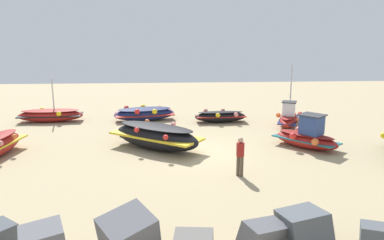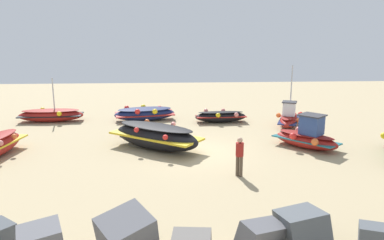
{
  "view_description": "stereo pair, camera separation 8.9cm",
  "coord_description": "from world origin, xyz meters",
  "px_view_note": "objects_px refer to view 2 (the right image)",
  "views": [
    {
      "loc": [
        1.28,
        17.58,
        5.61
      ],
      "look_at": [
        -0.15,
        -3.18,
        0.9
      ],
      "focal_mm": 35.01,
      "sensor_mm": 36.0,
      "label": 1
    },
    {
      "loc": [
        1.2,
        17.59,
        5.61
      ],
      "look_at": [
        -0.15,
        -3.18,
        0.9
      ],
      "focal_mm": 35.01,
      "sensor_mm": 36.0,
      "label": 2
    }
  ],
  "objects_px": {
    "fishing_boat_0": "(307,137)",
    "fishing_boat_7": "(145,113)",
    "fishing_boat_5": "(221,116)",
    "mooring_buoy_0": "(122,130)",
    "fishing_boat_2": "(156,136)",
    "person_walking": "(240,154)",
    "fishing_boat_4": "(289,118)",
    "fishing_boat_6": "(51,115)"
  },
  "relations": [
    {
      "from": "fishing_boat_2",
      "to": "fishing_boat_7",
      "type": "relative_size",
      "value": 1.18
    },
    {
      "from": "fishing_boat_2",
      "to": "fishing_boat_4",
      "type": "bearing_deg",
      "value": 64.41
    },
    {
      "from": "fishing_boat_2",
      "to": "person_walking",
      "type": "relative_size",
      "value": 3.06
    },
    {
      "from": "fishing_boat_6",
      "to": "fishing_boat_2",
      "type": "bearing_deg",
      "value": 134.6
    },
    {
      "from": "fishing_boat_0",
      "to": "fishing_boat_6",
      "type": "height_order",
      "value": "fishing_boat_6"
    },
    {
      "from": "fishing_boat_2",
      "to": "fishing_boat_4",
      "type": "xyz_separation_m",
      "value": [
        -8.29,
        -4.43,
        -0.17
      ]
    },
    {
      "from": "fishing_boat_2",
      "to": "fishing_boat_4",
      "type": "relative_size",
      "value": 1.31
    },
    {
      "from": "fishing_boat_2",
      "to": "fishing_boat_5",
      "type": "height_order",
      "value": "fishing_boat_2"
    },
    {
      "from": "fishing_boat_6",
      "to": "fishing_boat_7",
      "type": "distance_m",
      "value": 6.22
    },
    {
      "from": "fishing_boat_4",
      "to": "fishing_boat_7",
      "type": "height_order",
      "value": "fishing_boat_4"
    },
    {
      "from": "person_walking",
      "to": "fishing_boat_2",
      "type": "bearing_deg",
      "value": -103.38
    },
    {
      "from": "fishing_boat_2",
      "to": "fishing_boat_5",
      "type": "relative_size",
      "value": 1.46
    },
    {
      "from": "fishing_boat_0",
      "to": "fishing_boat_5",
      "type": "relative_size",
      "value": 1.0
    },
    {
      "from": "fishing_boat_4",
      "to": "fishing_boat_6",
      "type": "bearing_deg",
      "value": -75.51
    },
    {
      "from": "fishing_boat_2",
      "to": "person_walking",
      "type": "bearing_deg",
      "value": -12.54
    },
    {
      "from": "person_walking",
      "to": "fishing_boat_7",
      "type": "bearing_deg",
      "value": -121.93
    },
    {
      "from": "fishing_boat_5",
      "to": "mooring_buoy_0",
      "type": "relative_size",
      "value": 6.86
    },
    {
      "from": "fishing_boat_0",
      "to": "fishing_boat_5",
      "type": "height_order",
      "value": "fishing_boat_0"
    },
    {
      "from": "fishing_boat_2",
      "to": "fishing_boat_4",
      "type": "distance_m",
      "value": 9.4
    },
    {
      "from": "fishing_boat_2",
      "to": "fishing_boat_6",
      "type": "bearing_deg",
      "value": 173.34
    },
    {
      "from": "mooring_buoy_0",
      "to": "fishing_boat_7",
      "type": "bearing_deg",
      "value": -105.64
    },
    {
      "from": "fishing_boat_0",
      "to": "fishing_boat_6",
      "type": "xyz_separation_m",
      "value": [
        14.85,
        -6.96,
        -0.12
      ]
    },
    {
      "from": "fishing_boat_0",
      "to": "fishing_boat_7",
      "type": "height_order",
      "value": "fishing_boat_0"
    },
    {
      "from": "fishing_boat_7",
      "to": "person_walking",
      "type": "distance_m",
      "value": 11.54
    },
    {
      "from": "fishing_boat_2",
      "to": "person_walking",
      "type": "xyz_separation_m",
      "value": [
        -3.5,
        4.0,
        0.26
      ]
    },
    {
      "from": "fishing_boat_7",
      "to": "mooring_buoy_0",
      "type": "xyz_separation_m",
      "value": [
        1.09,
        3.9,
        -0.15
      ]
    },
    {
      "from": "fishing_boat_0",
      "to": "fishing_boat_5",
      "type": "xyz_separation_m",
      "value": [
        3.58,
        -6.03,
        -0.16
      ]
    },
    {
      "from": "fishing_boat_4",
      "to": "fishing_boat_6",
      "type": "distance_m",
      "value": 15.6
    },
    {
      "from": "fishing_boat_0",
      "to": "fishing_boat_4",
      "type": "distance_m",
      "value": 4.77
    },
    {
      "from": "person_walking",
      "to": "mooring_buoy_0",
      "type": "relative_size",
      "value": 3.27
    },
    {
      "from": "mooring_buoy_0",
      "to": "fishing_boat_4",
      "type": "bearing_deg",
      "value": -170.65
    },
    {
      "from": "person_walking",
      "to": "fishing_boat_6",
      "type": "bearing_deg",
      "value": -99.57
    },
    {
      "from": "fishing_boat_6",
      "to": "fishing_boat_7",
      "type": "height_order",
      "value": "fishing_boat_6"
    },
    {
      "from": "fishing_boat_0",
      "to": "fishing_boat_7",
      "type": "relative_size",
      "value": 0.81
    },
    {
      "from": "fishing_boat_5",
      "to": "mooring_buoy_0",
      "type": "height_order",
      "value": "fishing_boat_5"
    },
    {
      "from": "fishing_boat_4",
      "to": "mooring_buoy_0",
      "type": "xyz_separation_m",
      "value": [
        10.31,
        1.7,
        -0.2
      ]
    },
    {
      "from": "person_walking",
      "to": "mooring_buoy_0",
      "type": "distance_m",
      "value": 8.74
    },
    {
      "from": "fishing_boat_0",
      "to": "person_walking",
      "type": "xyz_separation_m",
      "value": [
        4.19,
        3.7,
        0.38
      ]
    },
    {
      "from": "fishing_boat_0",
      "to": "fishing_boat_7",
      "type": "bearing_deg",
      "value": -170.69
    },
    {
      "from": "fishing_boat_2",
      "to": "fishing_boat_6",
      "type": "xyz_separation_m",
      "value": [
        7.15,
        -6.66,
        -0.24
      ]
    },
    {
      "from": "fishing_boat_6",
      "to": "fishing_boat_4",
      "type": "bearing_deg",
      "value": 169.34
    },
    {
      "from": "fishing_boat_0",
      "to": "fishing_boat_2",
      "type": "height_order",
      "value": "fishing_boat_0"
    }
  ]
}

